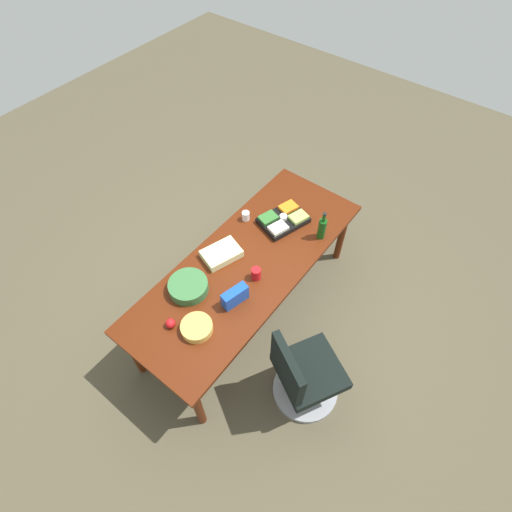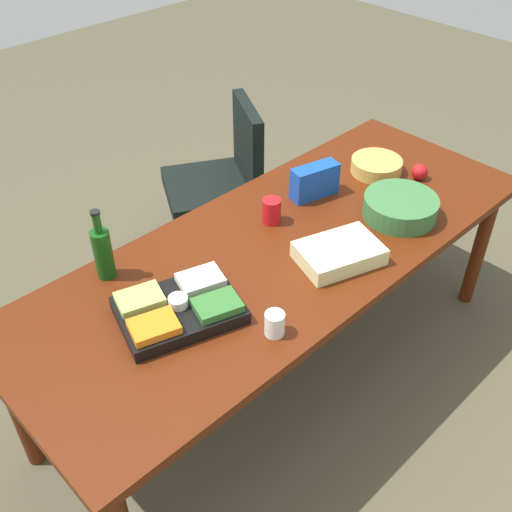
{
  "view_description": "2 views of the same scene",
  "coord_description": "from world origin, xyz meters",
  "px_view_note": "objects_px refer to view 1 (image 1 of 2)",
  "views": [
    {
      "loc": [
        1.58,
        1.31,
        3.52
      ],
      "look_at": [
        -0.04,
        0.06,
        0.85
      ],
      "focal_mm": 28.23,
      "sensor_mm": 36.0,
      "label": 1
    },
    {
      "loc": [
        -1.44,
        -1.33,
        2.28
      ],
      "look_at": [
        -0.15,
        0.01,
        0.78
      ],
      "focal_mm": 42.56,
      "sensor_mm": 36.0,
      "label": 2
    }
  ],
  "objects_px": {
    "veggie_tray": "(283,219)",
    "red_solo_cup": "(256,274)",
    "salad_bowl": "(188,287)",
    "sheet_cake": "(222,254)",
    "paper_cup": "(246,216)",
    "conference_table": "(248,267)",
    "wine_bottle": "(322,228)",
    "apple_red": "(170,323)",
    "chip_bowl": "(197,327)",
    "chip_bag_blue": "(235,296)",
    "office_chair": "(303,377)"
  },
  "relations": [
    {
      "from": "veggie_tray",
      "to": "red_solo_cup",
      "type": "distance_m",
      "value": 0.67
    },
    {
      "from": "veggie_tray",
      "to": "red_solo_cup",
      "type": "bearing_deg",
      "value": 15.61
    },
    {
      "from": "veggie_tray",
      "to": "salad_bowl",
      "type": "distance_m",
      "value": 1.09
    },
    {
      "from": "sheet_cake",
      "to": "paper_cup",
      "type": "xyz_separation_m",
      "value": [
        -0.47,
        -0.1,
        0.01
      ]
    },
    {
      "from": "salad_bowl",
      "to": "conference_table",
      "type": "bearing_deg",
      "value": 158.26
    },
    {
      "from": "wine_bottle",
      "to": "red_solo_cup",
      "type": "xyz_separation_m",
      "value": [
        0.71,
        -0.19,
        -0.06
      ]
    },
    {
      "from": "apple_red",
      "to": "chip_bowl",
      "type": "bearing_deg",
      "value": 118.5
    },
    {
      "from": "salad_bowl",
      "to": "chip_bag_blue",
      "type": "relative_size",
      "value": 1.45
    },
    {
      "from": "office_chair",
      "to": "apple_red",
      "type": "distance_m",
      "value": 1.14
    },
    {
      "from": "chip_bowl",
      "to": "sheet_cake",
      "type": "xyz_separation_m",
      "value": [
        -0.65,
        -0.31,
        0.0
      ]
    },
    {
      "from": "conference_table",
      "to": "chip_bowl",
      "type": "xyz_separation_m",
      "value": [
        0.73,
        0.09,
        0.11
      ]
    },
    {
      "from": "veggie_tray",
      "to": "paper_cup",
      "type": "bearing_deg",
      "value": -58.36
    },
    {
      "from": "red_solo_cup",
      "to": "veggie_tray",
      "type": "bearing_deg",
      "value": -164.39
    },
    {
      "from": "office_chair",
      "to": "sheet_cake",
      "type": "height_order",
      "value": "office_chair"
    },
    {
      "from": "apple_red",
      "to": "chip_bag_blue",
      "type": "bearing_deg",
      "value": 151.78
    },
    {
      "from": "veggie_tray",
      "to": "office_chair",
      "type": "bearing_deg",
      "value": 43.27
    },
    {
      "from": "sheet_cake",
      "to": "apple_red",
      "type": "relative_size",
      "value": 4.21
    },
    {
      "from": "office_chair",
      "to": "veggie_tray",
      "type": "height_order",
      "value": "office_chair"
    },
    {
      "from": "sheet_cake",
      "to": "veggie_tray",
      "type": "relative_size",
      "value": 0.65
    },
    {
      "from": "wine_bottle",
      "to": "paper_cup",
      "type": "xyz_separation_m",
      "value": [
        0.24,
        -0.66,
        -0.07
      ]
    },
    {
      "from": "conference_table",
      "to": "paper_cup",
      "type": "xyz_separation_m",
      "value": [
        -0.38,
        -0.32,
        0.12
      ]
    },
    {
      "from": "apple_red",
      "to": "veggie_tray",
      "type": "distance_m",
      "value": 1.39
    },
    {
      "from": "conference_table",
      "to": "wine_bottle",
      "type": "relative_size",
      "value": 7.92
    },
    {
      "from": "paper_cup",
      "to": "salad_bowl",
      "type": "height_order",
      "value": "salad_bowl"
    },
    {
      "from": "wine_bottle",
      "to": "sheet_cake",
      "type": "bearing_deg",
      "value": -38.13
    },
    {
      "from": "chip_bowl",
      "to": "paper_cup",
      "type": "relative_size",
      "value": 2.7
    },
    {
      "from": "wine_bottle",
      "to": "salad_bowl",
      "type": "relative_size",
      "value": 0.93
    },
    {
      "from": "chip_bowl",
      "to": "wine_bottle",
      "type": "bearing_deg",
      "value": 169.67
    },
    {
      "from": "office_chair",
      "to": "sheet_cake",
      "type": "bearing_deg",
      "value": -106.19
    },
    {
      "from": "paper_cup",
      "to": "red_solo_cup",
      "type": "xyz_separation_m",
      "value": [
        0.46,
        0.47,
        0.01
      ]
    },
    {
      "from": "chip_bowl",
      "to": "salad_bowl",
      "type": "distance_m",
      "value": 0.37
    },
    {
      "from": "office_chair",
      "to": "wine_bottle",
      "type": "bearing_deg",
      "value": -152.16
    },
    {
      "from": "conference_table",
      "to": "apple_red",
      "type": "distance_m",
      "value": 0.84
    },
    {
      "from": "office_chair",
      "to": "apple_red",
      "type": "xyz_separation_m",
      "value": [
        0.42,
        -0.97,
        0.43
      ]
    },
    {
      "from": "office_chair",
      "to": "salad_bowl",
      "type": "xyz_separation_m",
      "value": [
        0.1,
        -1.09,
        0.44
      ]
    },
    {
      "from": "paper_cup",
      "to": "red_solo_cup",
      "type": "distance_m",
      "value": 0.66
    },
    {
      "from": "wine_bottle",
      "to": "conference_table",
      "type": "bearing_deg",
      "value": -28.59
    },
    {
      "from": "veggie_tray",
      "to": "chip_bag_blue",
      "type": "relative_size",
      "value": 2.23
    },
    {
      "from": "office_chair",
      "to": "salad_bowl",
      "type": "relative_size",
      "value": 2.88
    },
    {
      "from": "chip_bag_blue",
      "to": "red_solo_cup",
      "type": "bearing_deg",
      "value": -177.91
    },
    {
      "from": "office_chair",
      "to": "chip_bowl",
      "type": "distance_m",
      "value": 0.96
    },
    {
      "from": "conference_table",
      "to": "chip_bowl",
      "type": "distance_m",
      "value": 0.75
    },
    {
      "from": "chip_bowl",
      "to": "veggie_tray",
      "type": "relative_size",
      "value": 0.49
    },
    {
      "from": "red_solo_cup",
      "to": "chip_bag_blue",
      "type": "relative_size",
      "value": 0.5
    },
    {
      "from": "conference_table",
      "to": "office_chair",
      "type": "relative_size",
      "value": 2.56
    },
    {
      "from": "conference_table",
      "to": "sheet_cake",
      "type": "height_order",
      "value": "sheet_cake"
    },
    {
      "from": "red_solo_cup",
      "to": "salad_bowl",
      "type": "relative_size",
      "value": 0.34
    },
    {
      "from": "sheet_cake",
      "to": "paper_cup",
      "type": "relative_size",
      "value": 3.56
    },
    {
      "from": "sheet_cake",
      "to": "red_solo_cup",
      "type": "relative_size",
      "value": 2.91
    },
    {
      "from": "wine_bottle",
      "to": "chip_bag_blue",
      "type": "height_order",
      "value": "wine_bottle"
    }
  ]
}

